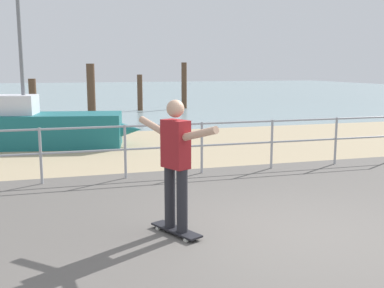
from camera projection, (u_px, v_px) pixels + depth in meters
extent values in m
cube|color=#605B56|center=(332.00, 269.00, 4.92)|extent=(24.00, 10.00, 0.04)
cube|color=tan|center=(164.00, 146.00, 12.49)|extent=(24.00, 6.00, 0.04)
cube|color=#849EA3|center=(90.00, 92.00, 38.98)|extent=(72.00, 50.00, 0.04)
cylinder|color=#9EA0A5|center=(41.00, 157.00, 8.33)|extent=(0.05, 0.05, 1.05)
cylinder|color=#9EA0A5|center=(125.00, 152.00, 8.76)|extent=(0.05, 0.05, 1.05)
cylinder|color=#9EA0A5|center=(202.00, 148.00, 9.19)|extent=(0.05, 0.05, 1.05)
cylinder|color=#9EA0A5|center=(272.00, 145.00, 9.61)|extent=(0.05, 0.05, 1.05)
cylinder|color=#9EA0A5|center=(336.00, 141.00, 10.04)|extent=(0.05, 0.05, 1.05)
cylinder|color=#9EA0A5|center=(164.00, 125.00, 8.89)|extent=(10.72, 0.04, 0.04)
cylinder|color=#9EA0A5|center=(164.00, 147.00, 8.97)|extent=(10.72, 0.04, 0.04)
cube|color=#19666B|center=(37.00, 131.00, 12.23)|extent=(4.58, 2.19, 0.90)
cone|color=#19666B|center=(121.00, 130.00, 12.44)|extent=(1.22, 0.96, 0.77)
cylinder|color=slate|center=(20.00, 40.00, 11.81)|extent=(0.10, 0.10, 3.79)
cube|color=silver|center=(12.00, 105.00, 12.05)|extent=(1.35, 1.11, 0.50)
cube|color=black|center=(176.00, 230.00, 5.88)|extent=(0.52, 0.81, 0.02)
cylinder|color=silver|center=(195.00, 237.00, 5.74)|extent=(0.05, 0.07, 0.06)
cylinder|color=silver|center=(186.00, 241.00, 5.63)|extent=(0.05, 0.07, 0.06)
cylinder|color=silver|center=(167.00, 226.00, 6.15)|extent=(0.05, 0.07, 0.06)
cylinder|color=silver|center=(158.00, 229.00, 6.04)|extent=(0.05, 0.07, 0.06)
cylinder|color=#26262B|center=(182.00, 201.00, 5.73)|extent=(0.14, 0.14, 0.80)
cylinder|color=#26262B|center=(170.00, 197.00, 5.90)|extent=(0.14, 0.14, 0.80)
cube|color=maroon|center=(176.00, 144.00, 5.70)|extent=(0.33, 0.41, 0.60)
sphere|color=tan|center=(175.00, 109.00, 5.63)|extent=(0.22, 0.22, 0.22)
cylinder|color=tan|center=(200.00, 134.00, 5.34)|extent=(0.32, 0.54, 0.23)
cylinder|color=tan|center=(154.00, 126.00, 6.00)|extent=(0.32, 0.54, 0.23)
cylinder|color=#513826|center=(33.00, 102.00, 17.09)|extent=(0.27, 0.27, 1.70)
cylinder|color=#513826|center=(91.00, 89.00, 21.04)|extent=(0.37, 0.37, 2.27)
cylinder|color=#513826|center=(140.00, 93.00, 22.42)|extent=(0.26, 0.26, 1.76)
cylinder|color=#513826|center=(184.00, 86.00, 23.53)|extent=(0.27, 0.27, 2.35)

